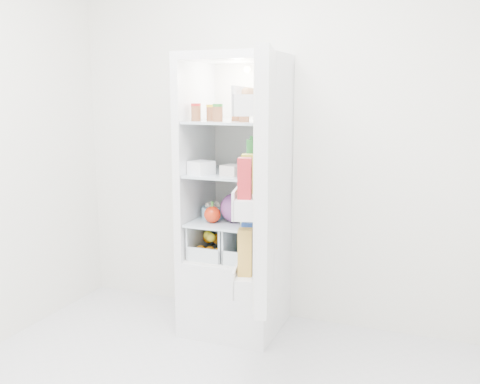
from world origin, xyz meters
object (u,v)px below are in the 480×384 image
at_px(refrigerator, 238,229).
at_px(red_cabbage, 235,208).
at_px(mushroom_bowl, 213,212).
at_px(fridge_door, 261,184).

distance_m(refrigerator, red_cabbage, 0.22).
bearing_deg(refrigerator, red_cabbage, -77.04).
distance_m(mushroom_bowl, fridge_door, 0.83).
bearing_deg(fridge_door, red_cabbage, 20.19).
xyz_separation_m(mushroom_bowl, fridge_door, (0.52, -0.56, 0.31)).
relative_size(refrigerator, mushroom_bowl, 11.58).
height_order(refrigerator, mushroom_bowl, refrigerator).
xyz_separation_m(red_cabbage, mushroom_bowl, (-0.18, 0.06, -0.06)).
bearing_deg(fridge_door, mushroom_bowl, 28.57).
bearing_deg(mushroom_bowl, fridge_door, -47.17).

